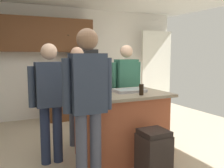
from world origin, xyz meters
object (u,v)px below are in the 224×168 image
object	(u,v)px
serving_tray	(129,91)
glass_dark_ale	(141,90)
glass_pilsner	(100,89)
trash_bin	(154,155)
person_guest_left	(50,96)
tumbler_amber	(96,91)
mug_blue_stoneware	(105,91)
microwave_over_range	(84,56)
person_host_foreground	(126,85)
person_guest_right	(88,97)
kitchen_island	(121,125)
person_elder_center	(78,90)

from	to	relation	value
serving_tray	glass_dark_ale	bearing A→B (deg)	-88.17
glass_pilsner	trash_bin	world-z (taller)	glass_pilsner
person_guest_left	tumbler_amber	world-z (taller)	person_guest_left
mug_blue_stoneware	person_guest_left	bearing A→B (deg)	155.28
glass_pilsner	trash_bin	distance (m)	1.13
person_guest_left	glass_pilsner	xyz separation A→B (m)	(0.64, -0.20, 0.08)
microwave_over_range	person_host_foreground	xyz separation A→B (m)	(0.15, -1.81, -0.49)
person_guest_right	mug_blue_stoneware	xyz separation A→B (m)	(0.43, 0.50, -0.03)
serving_tray	glass_pilsner	bearing A→B (deg)	176.95
mug_blue_stoneware	tumbler_amber	bearing A→B (deg)	-164.15
kitchen_island	mug_blue_stoneware	distance (m)	0.60
glass_dark_ale	glass_pilsner	xyz separation A→B (m)	(-0.47, 0.34, -0.00)
person_guest_right	glass_pilsner	size ratio (longest dim) A/B	11.93
microwave_over_range	kitchen_island	distance (m)	2.72
mug_blue_stoneware	glass_dark_ale	xyz separation A→B (m)	(0.43, -0.23, 0.03)
glass_dark_ale	tumbler_amber	xyz separation A→B (m)	(-0.59, 0.18, -0.01)
person_guest_right	trash_bin	world-z (taller)	person_guest_right
mug_blue_stoneware	serving_tray	distance (m)	0.43
person_guest_right	glass_dark_ale	world-z (taller)	person_guest_right
microwave_over_range	mug_blue_stoneware	size ratio (longest dim) A/B	4.35
person_host_foreground	person_guest_left	bearing A→B (deg)	-37.96
person_host_foreground	trash_bin	size ratio (longest dim) A/B	2.72
person_guest_right	person_host_foreground	size ratio (longest dim) A/B	1.07
person_guest_left	mug_blue_stoneware	size ratio (longest dim) A/B	12.80
glass_dark_ale	serving_tray	bearing A→B (deg)	91.83
person_host_foreground	trash_bin	world-z (taller)	person_host_foreground
person_elder_center	serving_tray	distance (m)	0.92
microwave_over_range	person_elder_center	xyz separation A→B (m)	(-0.74, -1.78, -0.52)
glass_pilsner	tumbler_amber	world-z (taller)	glass_pilsner
microwave_over_range	person_guest_right	distance (m)	3.29
person_guest_left	glass_pilsner	distance (m)	0.68
person_host_foreground	tumbler_amber	xyz separation A→B (m)	(-0.91, -0.83, 0.06)
mug_blue_stoneware	person_elder_center	bearing A→B (deg)	99.14
kitchen_island	glass_pilsner	xyz separation A→B (m)	(-0.31, 0.04, 0.55)
tumbler_amber	person_elder_center	bearing A→B (deg)	88.40
person_elder_center	mug_blue_stoneware	xyz separation A→B (m)	(0.13, -0.81, 0.08)
person_guest_right	trash_bin	size ratio (longest dim) A/B	2.92
person_host_foreground	kitchen_island	bearing A→B (deg)	-0.00
person_elder_center	serving_tray	world-z (taller)	person_elder_center
mug_blue_stoneware	tumbler_amber	xyz separation A→B (m)	(-0.15, -0.04, 0.01)
person_guest_right	microwave_over_range	bearing A→B (deg)	32.50
microwave_over_range	person_guest_right	xyz separation A→B (m)	(-1.04, -3.10, -0.41)
person_host_foreground	glass_pilsner	bearing A→B (deg)	-15.68
person_guest_left	tumbler_amber	xyz separation A→B (m)	(0.52, -0.36, 0.07)
person_guest_right	glass_pilsner	world-z (taller)	person_guest_right
person_guest_left	glass_pilsner	bearing A→B (deg)	-3.38
person_guest_left	tumbler_amber	distance (m)	0.64
glass_pilsner	serving_tray	world-z (taller)	glass_pilsner
person_host_foreground	glass_dark_ale	xyz separation A→B (m)	(-0.32, -1.01, 0.08)
microwave_over_range	person_guest_left	size ratio (longest dim) A/B	0.34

